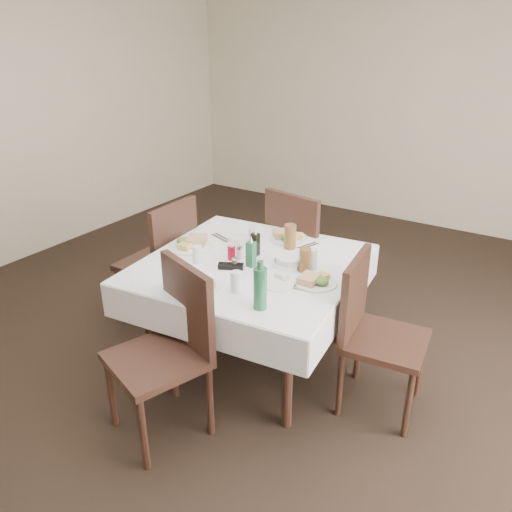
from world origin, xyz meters
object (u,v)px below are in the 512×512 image
(chair_south, at_px, (171,340))
(ketchup_bottle, at_px, (231,252))
(water_w, at_px, (198,254))
(green_bottle, at_px, (260,288))
(oil_cruet_dark, at_px, (255,243))
(water_n, at_px, (253,235))
(chair_north, at_px, (300,245))
(water_s, at_px, (236,282))
(bread_basket, at_px, (290,261))
(chair_east, at_px, (371,325))
(water_e, at_px, (312,259))
(coffee_mug, at_px, (235,244))
(oil_cruet_green, at_px, (251,253))
(chair_west, at_px, (164,256))
(dining_table, at_px, (251,273))

(chair_south, distance_m, ketchup_bottle, 0.78)
(water_w, relative_size, green_bottle, 0.41)
(oil_cruet_dark, height_order, ketchup_bottle, oil_cruet_dark)
(chair_south, xyz_separation_m, water_n, (-0.14, 1.05, 0.24))
(oil_cruet_dark, bearing_deg, water_n, 127.62)
(chair_north, height_order, ketchup_bottle, chair_north)
(oil_cruet_dark, bearing_deg, water_s, -69.54)
(chair_north, relative_size, water_s, 8.40)
(bread_basket, bearing_deg, water_w, -151.96)
(water_s, xyz_separation_m, bread_basket, (0.09, 0.47, -0.03))
(chair_north, xyz_separation_m, water_n, (-0.13, -0.49, 0.22))
(chair_east, bearing_deg, water_e, 166.01)
(chair_north, distance_m, coffee_mug, 0.70)
(water_s, bearing_deg, ketchup_bottle, 128.64)
(water_s, relative_size, oil_cruet_green, 0.58)
(oil_cruet_dark, bearing_deg, water_e, 3.05)
(oil_cruet_dark, relative_size, coffee_mug, 1.61)
(water_e, distance_m, coffee_mug, 0.58)
(water_s, xyz_separation_m, oil_cruet_green, (-0.11, 0.33, 0.03))
(chair_west, bearing_deg, chair_north, 41.95)
(ketchup_bottle, bearing_deg, bread_basket, 18.04)
(chair_west, relative_size, ketchup_bottle, 9.08)
(water_w, height_order, bread_basket, water_w)
(dining_table, distance_m, water_n, 0.36)
(water_e, distance_m, green_bottle, 0.60)
(oil_cruet_green, bearing_deg, ketchup_bottle, 173.94)
(oil_cruet_dark, distance_m, green_bottle, 0.70)
(chair_east, bearing_deg, chair_west, 178.37)
(chair_north, distance_m, water_e, 0.80)
(oil_cruet_dark, xyz_separation_m, coffee_mug, (-0.17, 0.01, -0.05))
(chair_east, distance_m, oil_cruet_green, 0.86)
(chair_south, bearing_deg, oil_cruet_dark, 90.42)
(chair_east, height_order, bread_basket, chair_east)
(water_e, height_order, water_w, water_e)
(water_n, xyz_separation_m, oil_cruet_dark, (0.13, -0.17, 0.03))
(chair_west, bearing_deg, water_w, -25.17)
(dining_table, bearing_deg, chair_east, 1.25)
(ketchup_bottle, xyz_separation_m, coffee_mug, (-0.08, 0.15, -0.01))
(chair_south, xyz_separation_m, water_w, (-0.26, 0.57, 0.24))
(chair_north, bearing_deg, coffee_mug, -104.35)
(dining_table, bearing_deg, chair_south, -92.43)
(bread_basket, distance_m, ketchup_bottle, 0.39)
(water_e, xyz_separation_m, coffee_mug, (-0.58, -0.01, -0.03))
(dining_table, distance_m, water_s, 0.43)
(green_bottle, bearing_deg, water_s, 158.18)
(water_n, height_order, oil_cruet_green, oil_cruet_green)
(water_w, bearing_deg, water_s, -23.41)
(chair_west, height_order, oil_cruet_dark, chair_west)
(water_e, bearing_deg, water_n, 164.46)
(ketchup_bottle, bearing_deg, green_bottle, -41.22)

